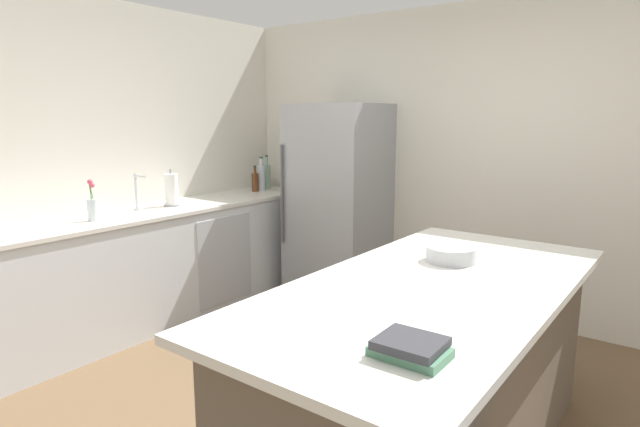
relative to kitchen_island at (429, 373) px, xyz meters
The scene contains 14 objects.
wall_rear 2.36m from the kitchen_island, 104.66° to the left, with size 6.00×0.10×2.60m, color silver.
wall_left 3.13m from the kitchen_island, behind, with size 0.10×6.00×2.60m, color silver.
counter_run_left 2.67m from the kitchen_island, behind, with size 0.68×3.14×0.94m.
kitchen_island is the anchor object (origin of this frame).
refrigerator 2.51m from the kitchen_island, 135.29° to the left, with size 0.80×0.73×1.79m.
sink_faucet 2.76m from the kitchen_island, behind, with size 0.15×0.05×0.30m.
flower_vase 2.64m from the kitchen_island, behind, with size 0.07×0.07×0.30m.
paper_towel_roll 2.76m from the kitchen_island, 168.24° to the left, with size 0.14×0.14×0.31m.
hot_sauce_bottle 3.21m from the kitchen_island, 143.53° to the left, with size 0.05×0.05×0.22m.
gin_bottle 3.30m from the kitchen_island, 146.35° to the left, with size 0.08×0.08×0.35m.
soda_bottle 3.23m from the kitchen_island, 147.75° to the left, with size 0.08×0.08×0.34m.
syrup_bottle 3.18m from the kitchen_island, 149.13° to the left, with size 0.07×0.07×0.26m.
cookbook_stack 0.93m from the kitchen_island, 70.24° to the right, with size 0.24×0.19×0.06m.
mixing_bowl 0.64m from the kitchen_island, 101.45° to the left, with size 0.26×0.26×0.08m.
Camera 1 is at (1.53, -2.06, 1.68)m, focal length 29.20 mm.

